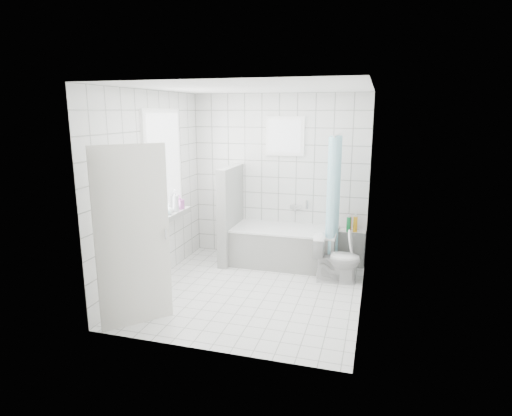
% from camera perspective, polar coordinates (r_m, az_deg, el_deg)
% --- Properties ---
extents(ground, '(3.00, 3.00, 0.00)m').
position_cam_1_polar(ground, '(5.77, -0.55, -11.00)').
color(ground, white).
rests_on(ground, ground).
extents(ceiling, '(3.00, 3.00, 0.00)m').
position_cam_1_polar(ceiling, '(5.28, -0.61, 15.75)').
color(ceiling, white).
rests_on(ceiling, ground).
extents(wall_back, '(2.80, 0.02, 2.60)m').
position_cam_1_polar(wall_back, '(6.81, 3.04, 4.09)').
color(wall_back, white).
rests_on(wall_back, ground).
extents(wall_front, '(2.80, 0.02, 2.60)m').
position_cam_1_polar(wall_front, '(4.00, -6.74, -2.19)').
color(wall_front, white).
rests_on(wall_front, ground).
extents(wall_left, '(0.02, 3.00, 2.60)m').
position_cam_1_polar(wall_left, '(5.92, -13.68, 2.44)').
color(wall_left, white).
rests_on(wall_left, ground).
extents(wall_right, '(0.02, 3.00, 2.60)m').
position_cam_1_polar(wall_right, '(5.16, 14.49, 0.90)').
color(wall_right, white).
rests_on(wall_right, ground).
extents(window_left, '(0.01, 0.90, 1.40)m').
position_cam_1_polar(window_left, '(6.12, -12.07, 5.68)').
color(window_left, white).
rests_on(window_left, wall_left).
extents(window_back, '(0.50, 0.01, 0.50)m').
position_cam_1_polar(window_back, '(6.67, 3.87, 9.52)').
color(window_back, white).
rests_on(window_back, wall_back).
extents(window_sill, '(0.18, 1.02, 0.08)m').
position_cam_1_polar(window_sill, '(6.23, -11.39, -1.09)').
color(window_sill, white).
rests_on(window_sill, wall_left).
extents(door, '(0.57, 0.62, 2.00)m').
position_cam_1_polar(door, '(4.79, -16.07, -3.80)').
color(door, silver).
rests_on(door, ground).
extents(bathtub, '(1.59, 0.77, 0.58)m').
position_cam_1_polar(bathtub, '(6.64, 3.84, -5.10)').
color(bathtub, white).
rests_on(bathtub, ground).
extents(partition_wall, '(0.15, 0.85, 1.50)m').
position_cam_1_polar(partition_wall, '(6.70, -3.38, -0.86)').
color(partition_wall, white).
rests_on(partition_wall, ground).
extents(tiled_ledge, '(0.40, 0.24, 0.55)m').
position_cam_1_polar(tiled_ledge, '(6.76, 12.62, -5.19)').
color(tiled_ledge, white).
rests_on(tiled_ledge, ground).
extents(toilet, '(0.68, 0.44, 0.66)m').
position_cam_1_polar(toilet, '(6.07, 10.67, -6.65)').
color(toilet, white).
rests_on(toilet, ground).
extents(curtain_rod, '(0.02, 0.80, 0.02)m').
position_cam_1_polar(curtain_rod, '(6.19, 10.77, 9.54)').
color(curtain_rod, silver).
rests_on(curtain_rod, wall_back).
extents(shower_curtain, '(0.14, 0.48, 1.78)m').
position_cam_1_polar(shower_curtain, '(6.18, 10.31, 1.12)').
color(shower_curtain, '#43B2C5').
rests_on(shower_curtain, curtain_rod).
extents(tub_faucet, '(0.18, 0.06, 0.06)m').
position_cam_1_polar(tub_faucet, '(6.79, 5.34, 0.17)').
color(tub_faucet, silver).
rests_on(tub_faucet, wall_back).
extents(sill_bottles, '(0.18, 0.63, 0.33)m').
position_cam_1_polar(sill_bottles, '(6.27, -10.98, 0.59)').
color(sill_bottles, white).
rests_on(sill_bottles, window_sill).
extents(ledge_bottles, '(0.16, 0.16, 0.23)m').
position_cam_1_polar(ledge_bottles, '(6.62, 12.57, -2.11)').
color(ledge_bottles, red).
rests_on(ledge_bottles, tiled_ledge).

